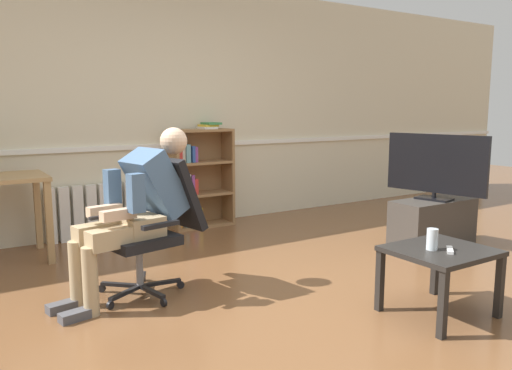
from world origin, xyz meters
name	(u,v)px	position (x,y,z in m)	size (l,w,h in m)	color
ground_plane	(303,302)	(0.00, 0.00, 0.00)	(18.00, 18.00, 0.00)	brown
back_wall	(156,107)	(0.00, 2.65, 1.35)	(12.00, 0.13, 2.70)	beige
bookshelf	(197,179)	(0.37, 2.44, 0.55)	(0.71, 0.29, 1.17)	olive
radiator	(91,212)	(-0.78, 2.54, 0.28)	(0.90, 0.08, 0.56)	white
office_chair	(156,220)	(-0.76, 0.76, 0.53)	(0.79, 0.63, 0.98)	black
person_seated	(135,207)	(-0.93, 0.73, 0.64)	(1.06, 0.50, 1.19)	tan
tv_stand	(433,223)	(1.94, 0.47, 0.23)	(0.87, 0.37, 0.46)	#3D3833
tv_screen	(436,165)	(1.94, 0.47, 0.79)	(0.27, 0.97, 0.63)	black
coffee_table	(440,258)	(0.62, -0.63, 0.38)	(0.62, 0.55, 0.44)	black
drinking_glass	(432,239)	(0.54, -0.62, 0.51)	(0.07, 0.07, 0.14)	silver
spare_remote	(450,250)	(0.61, -0.71, 0.45)	(0.04, 0.15, 0.02)	white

